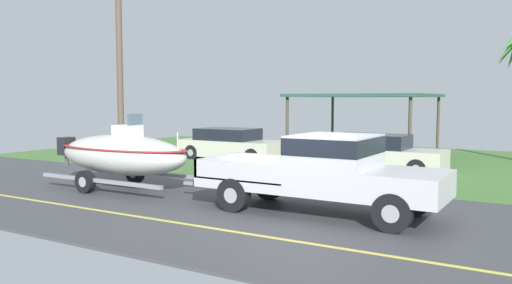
# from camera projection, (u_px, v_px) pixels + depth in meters

# --- Properties ---
(ground) EXTENTS (36.00, 22.00, 0.11)m
(ground) POSITION_uv_depth(u_px,v_px,m) (403.00, 173.00, 18.79)
(ground) COLOR #424247
(pickup_truck_towing) EXTENTS (5.99, 2.01, 1.85)m
(pickup_truck_towing) POSITION_uv_depth(u_px,v_px,m) (333.00, 170.00, 11.83)
(pickup_truck_towing) COLOR silver
(pickup_truck_towing) RESTS_ON ground
(boat_on_trailer) EXTENTS (5.84, 2.21, 2.24)m
(boat_on_trailer) POSITION_uv_depth(u_px,v_px,m) (122.00, 154.00, 15.24)
(boat_on_trailer) COLOR gray
(boat_on_trailer) RESTS_ON ground
(parked_sedan_near) EXTENTS (4.51, 1.93, 1.38)m
(parked_sedan_near) POSITION_uv_depth(u_px,v_px,m) (231.00, 145.00, 22.46)
(parked_sedan_near) COLOR beige
(parked_sedan_near) RESTS_ON ground
(parked_sedan_far) EXTENTS (4.78, 1.82, 1.38)m
(parked_sedan_far) POSITION_uv_depth(u_px,v_px,m) (375.00, 154.00, 18.78)
(parked_sedan_far) COLOR beige
(parked_sedan_far) RESTS_ON ground
(carport_awning) EXTENTS (6.05, 5.85, 2.89)m
(carport_awning) POSITION_uv_depth(u_px,v_px,m) (366.00, 97.00, 24.39)
(carport_awning) COLOR #4C4238
(carport_awning) RESTS_ON ground
(utility_pole) EXTENTS (0.24, 1.80, 7.73)m
(utility_pole) POSITION_uv_depth(u_px,v_px,m) (120.00, 64.00, 20.17)
(utility_pole) COLOR brown
(utility_pole) RESTS_ON ground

